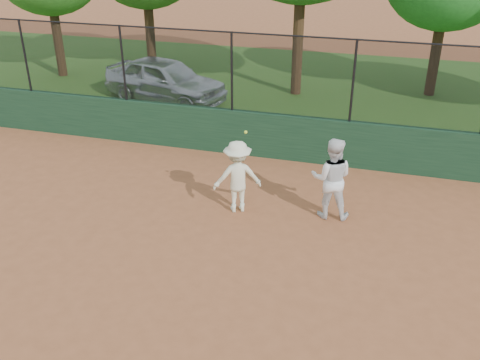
# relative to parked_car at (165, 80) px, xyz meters

# --- Properties ---
(ground) EXTENTS (80.00, 80.00, 0.00)m
(ground) POSITION_rel_parked_car_xyz_m (3.93, -9.57, -0.73)
(ground) COLOR #995431
(ground) RESTS_ON ground
(back_wall) EXTENTS (26.00, 0.20, 1.20)m
(back_wall) POSITION_rel_parked_car_xyz_m (3.93, -3.57, -0.13)
(back_wall) COLOR #1B3D24
(back_wall) RESTS_ON ground
(grass_strip) EXTENTS (36.00, 12.00, 0.01)m
(grass_strip) POSITION_rel_parked_car_xyz_m (3.93, 2.43, -0.73)
(grass_strip) COLOR #274E18
(grass_strip) RESTS_ON ground
(parked_car) EXTENTS (4.59, 2.74, 1.46)m
(parked_car) POSITION_rel_parked_car_xyz_m (0.00, 0.00, 0.00)
(parked_car) COLOR #B7BBC1
(parked_car) RESTS_ON ground
(player_second) EXTENTS (0.91, 0.74, 1.76)m
(player_second) POSITION_rel_parked_car_xyz_m (6.35, -6.18, 0.15)
(player_second) COLOR white
(player_second) RESTS_ON ground
(player_main) EXTENTS (1.18, 0.97, 1.99)m
(player_main) POSITION_rel_parked_car_xyz_m (4.41, -6.48, 0.07)
(player_main) COLOR beige
(player_main) RESTS_ON ground
(fence_assembly) EXTENTS (26.00, 0.06, 2.00)m
(fence_assembly) POSITION_rel_parked_car_xyz_m (3.90, -3.57, 1.50)
(fence_assembly) COLOR black
(fence_assembly) RESTS_ON back_wall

